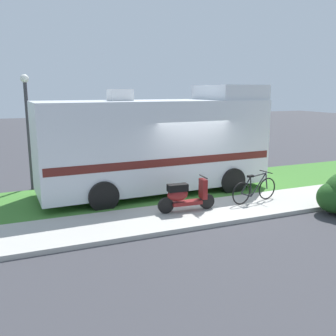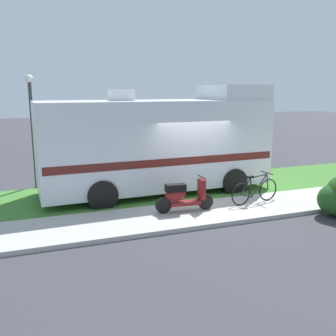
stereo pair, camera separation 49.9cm
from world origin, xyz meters
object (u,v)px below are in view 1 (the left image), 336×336
scooter (185,195)px  bicycle (254,190)px  pickup_truck_near (171,145)px  motorhome_rv (157,143)px  street_lamp_post (28,121)px

scooter → bicycle: bearing=-0.3°
scooter → pickup_truck_near: size_ratio=0.29×
bicycle → pickup_truck_near: size_ratio=0.29×
motorhome_rv → scooter: bearing=-93.4°
scooter → bicycle: 2.33m
bicycle → pickup_truck_near: (0.22, 6.88, 0.43)m
motorhome_rv → scooter: 2.72m
motorhome_rv → bicycle: 3.52m
scooter → pickup_truck_near: 7.33m
motorhome_rv → scooter: size_ratio=4.55×
motorhome_rv → pickup_truck_near: (2.40, 4.40, -0.80)m
motorhome_rv → pickup_truck_near: 5.07m
scooter → street_lamp_post: 6.24m
scooter → bicycle: scooter is taller
pickup_truck_near → bicycle: bearing=-91.8°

